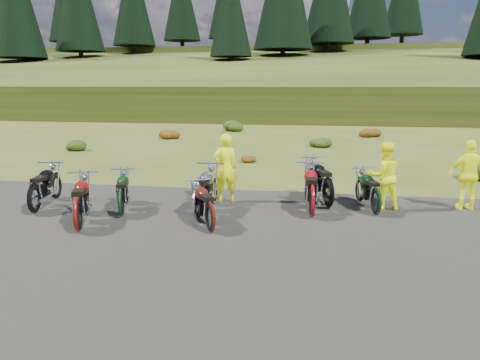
% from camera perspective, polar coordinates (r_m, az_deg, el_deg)
% --- Properties ---
extents(ground, '(300.00, 300.00, 0.00)m').
position_cam_1_polar(ground, '(10.20, -5.32, -6.16)').
color(ground, '#3F4717').
rests_on(ground, ground).
extents(gravel_pad, '(20.00, 12.00, 0.04)m').
position_cam_1_polar(gravel_pad, '(8.40, -8.95, -10.20)').
color(gravel_pad, black).
rests_on(gravel_pad, ground).
extents(hill_slope, '(300.00, 45.97, 9.37)m').
position_cam_1_polar(hill_slope, '(59.51, 7.53, 8.42)').
color(hill_slope, '#2D3812').
rests_on(hill_slope, ground).
extents(hill_plateau, '(300.00, 90.00, 9.17)m').
position_cam_1_polar(hill_plateau, '(119.44, 8.85, 9.88)').
color(hill_plateau, '#2D3812').
rests_on(hill_plateau, ground).
extents(conifer_14, '(5.28, 5.28, 14.00)m').
position_cam_1_polar(conifer_14, '(96.72, -25.20, 18.45)').
color(conifer_14, black).
rests_on(conifer_14, ground).
extents(conifer_20, '(5.72, 5.72, 15.00)m').
position_cam_1_polar(conifer_20, '(87.41, -1.92, 21.08)').
color(conifer_20, black).
rests_on(conifer_20, ground).
extents(conifer_21, '(5.28, 5.28, 14.00)m').
position_cam_1_polar(conifer_21, '(61.23, -1.15, 20.39)').
color(conifer_21, black).
rests_on(conifer_21, ground).
extents(shrub_1, '(1.03, 1.03, 0.61)m').
position_cam_1_polar(shrub_1, '(23.91, -19.46, 4.16)').
color(shrub_1, '#21380E').
rests_on(shrub_1, ground).
extents(shrub_2, '(1.30, 1.30, 0.77)m').
position_cam_1_polar(shrub_2, '(27.55, -8.76, 5.73)').
color(shrub_2, '#71310E').
rests_on(shrub_2, ground).
extents(shrub_3, '(1.56, 1.56, 0.92)m').
position_cam_1_polar(shrub_3, '(31.93, -0.72, 6.78)').
color(shrub_3, '#21380E').
rests_on(shrub_3, ground).
extents(shrub_4, '(0.77, 0.77, 0.45)m').
position_cam_1_polar(shrub_4, '(19.03, 0.78, 2.85)').
color(shrub_4, '#71310E').
rests_on(shrub_4, ground).
extents(shrub_5, '(1.03, 1.03, 0.61)m').
position_cam_1_polar(shrub_5, '(24.03, 9.69, 4.68)').
color(shrub_5, '#21380E').
rests_on(shrub_5, ground).
extents(shrub_6, '(1.30, 1.30, 0.77)m').
position_cam_1_polar(shrub_6, '(29.43, 15.46, 5.81)').
color(shrub_6, '#71310E').
rests_on(shrub_6, ground).
extents(motorcycle_0, '(1.07, 2.18, 1.09)m').
position_cam_1_polar(motorcycle_0, '(12.47, -23.64, -3.82)').
color(motorcycle_0, black).
rests_on(motorcycle_0, ground).
extents(motorcycle_1, '(1.42, 2.23, 1.11)m').
position_cam_1_polar(motorcycle_1, '(10.60, -19.02, -6.07)').
color(motorcycle_1, maroon).
rests_on(motorcycle_1, ground).
extents(motorcycle_2, '(1.22, 1.99, 0.99)m').
position_cam_1_polar(motorcycle_2, '(11.49, -14.22, -4.45)').
color(motorcycle_2, black).
rests_on(motorcycle_2, ground).
extents(motorcycle_3, '(0.75, 2.22, 1.16)m').
position_cam_1_polar(motorcycle_3, '(10.94, -5.11, -4.94)').
color(motorcycle_3, '#9C9DA1').
rests_on(motorcycle_3, ground).
extents(motorcycle_4, '(1.44, 1.92, 0.97)m').
position_cam_1_polar(motorcycle_4, '(10.01, -3.61, -6.48)').
color(motorcycle_4, '#54120E').
rests_on(motorcycle_4, ground).
extents(motorcycle_5, '(1.40, 2.33, 1.16)m').
position_cam_1_polar(motorcycle_5, '(12.14, 10.63, -3.43)').
color(motorcycle_5, black).
rests_on(motorcycle_5, ground).
extents(motorcycle_6, '(0.90, 2.24, 1.15)m').
position_cam_1_polar(motorcycle_6, '(11.23, 8.72, -4.60)').
color(motorcycle_6, '#9A0B11').
rests_on(motorcycle_6, ground).
extents(motorcycle_7, '(1.05, 2.00, 1.00)m').
position_cam_1_polar(motorcycle_7, '(11.74, 16.14, -4.21)').
color(motorcycle_7, black).
rests_on(motorcycle_7, ground).
extents(person_middle, '(0.78, 0.68, 1.81)m').
position_cam_1_polar(person_middle, '(12.37, -1.81, 1.34)').
color(person_middle, '#EFF60C').
rests_on(person_middle, ground).
extents(person_right_a, '(0.97, 0.85, 1.69)m').
position_cam_1_polar(person_right_a, '(12.14, 17.14, 0.34)').
color(person_right_a, '#EFF60C').
rests_on(person_right_a, ground).
extents(person_right_b, '(1.06, 0.53, 1.75)m').
position_cam_1_polar(person_right_b, '(12.90, 26.14, 0.43)').
color(person_right_b, '#EFF60C').
rests_on(person_right_b, ground).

